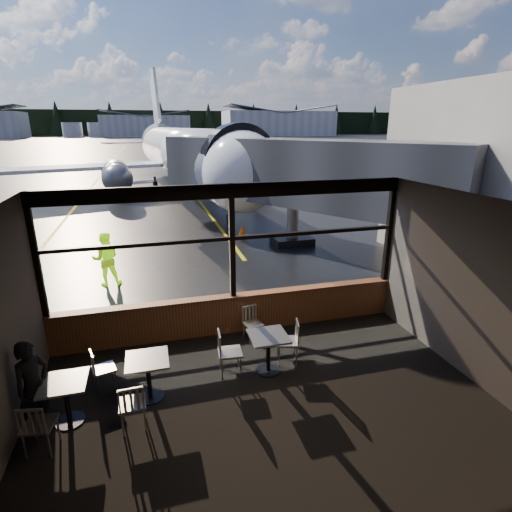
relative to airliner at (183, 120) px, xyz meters
name	(u,v)px	position (x,y,z in m)	size (l,w,h in m)	color
ground_plane	(149,142)	(-1.09, 98.55, -5.07)	(520.00, 520.00, 0.00)	black
carpet_floor	(271,414)	(-1.09, -24.45, -5.06)	(8.00, 6.00, 0.01)	black
ceiling	(274,212)	(-1.09, -24.45, -1.57)	(8.00, 6.00, 0.04)	#38332D
wall_right	(483,295)	(2.91, -24.45, -3.32)	(0.04, 6.00, 3.50)	#4B423C
wall_back	(376,477)	(-1.09, -27.45, -3.32)	(8.00, 0.04, 3.50)	#4B423C
window_sill	(233,314)	(-1.09, -21.45, -4.62)	(8.00, 0.28, 0.90)	#5B311B
window_header	(231,191)	(-1.09, -21.45, -1.72)	(8.00, 0.18, 0.30)	black
mullion_left	(36,257)	(-5.04, -21.45, -2.87)	(0.12, 0.12, 2.60)	black
mullion_centre	(232,243)	(-1.09, -21.45, -2.87)	(0.12, 0.12, 2.60)	black
mullion_right	(389,231)	(2.86, -21.45, -2.87)	(0.12, 0.12, 2.60)	black
window_transom	(232,238)	(-1.09, -21.45, -2.77)	(8.00, 0.10, 0.08)	black
airliner	(183,120)	(0.00, 0.00, 0.00)	(27.66, 33.19, 10.14)	silver
jet_bridge	(297,186)	(2.51, -15.95, -2.53)	(9.53, 11.64, 5.08)	#2C2C2E
cafe_table_near	(268,353)	(-0.78, -23.23, -4.67)	(0.73, 0.73, 0.80)	#9C978F
cafe_table_mid	(149,379)	(-3.06, -23.45, -4.67)	(0.73, 0.73, 0.80)	#A9A29B
cafe_table_left	(67,402)	(-4.36, -23.74, -4.68)	(0.71, 0.71, 0.78)	#9B958F
chair_near_e	(287,342)	(-0.31, -23.01, -4.61)	(0.50, 0.50, 0.92)	beige
chair_near_w	(230,353)	(-1.52, -23.11, -4.60)	(0.51, 0.51, 0.94)	#ABA69A
chair_near_n	(253,324)	(-0.76, -21.98, -4.67)	(0.44, 0.44, 0.81)	beige
chair_mid_s	(132,404)	(-3.32, -24.13, -4.63)	(0.48, 0.48, 0.87)	#AEA99D
chair_mid_w	(104,369)	(-3.85, -22.94, -4.67)	(0.44, 0.44, 0.81)	#B4AFA3
chair_left_s	(39,425)	(-4.64, -24.27, -4.62)	(0.49, 0.49, 0.90)	#A9A498
passenger	(33,386)	(-4.79, -23.74, -4.29)	(0.57, 0.37, 1.55)	black
ground_crew	(106,259)	(-4.20, -17.52, -4.25)	(0.80, 0.62, 1.65)	#BFF219
cone_nose	(242,231)	(1.08, -13.18, -4.80)	(0.38, 0.38, 0.53)	#FF4908
cone_wing	(74,196)	(-7.50, -1.29, -4.79)	(0.40, 0.40, 0.56)	orange
terminal_annex	(508,178)	(8.91, -18.95, -2.07)	(5.00, 7.00, 6.00)	gray
hangar_mid	(146,125)	(-1.09, 163.55, -0.07)	(38.00, 15.00, 10.00)	silver
hangar_right	(278,123)	(58.91, 156.55, 0.93)	(50.00, 20.00, 12.00)	silver
fuel_tank_a	(72,130)	(-31.09, 160.55, -2.07)	(8.00, 8.00, 6.00)	silver
fuel_tank_b	(98,130)	(-21.09, 160.55, -2.07)	(8.00, 8.00, 6.00)	silver
fuel_tank_c	(122,130)	(-11.09, 160.55, -2.07)	(8.00, 8.00, 6.00)	silver
treeline	(145,123)	(-1.09, 188.55, 0.93)	(360.00, 3.00, 12.00)	black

